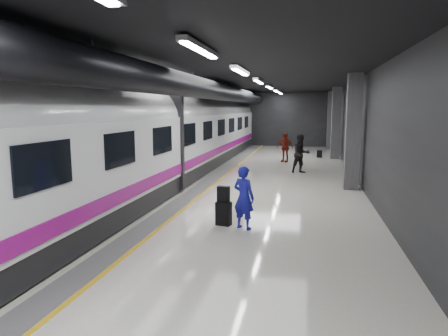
# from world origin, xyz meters

# --- Properties ---
(ground) EXTENTS (40.00, 40.00, 0.00)m
(ground) POSITION_xyz_m (0.00, 0.00, 0.00)
(ground) COLOR white
(ground) RESTS_ON ground
(platform_hall) EXTENTS (10.02, 40.02, 4.51)m
(platform_hall) POSITION_xyz_m (-0.29, 0.96, 3.54)
(platform_hall) COLOR black
(platform_hall) RESTS_ON ground
(train) EXTENTS (3.05, 38.00, 4.05)m
(train) POSITION_xyz_m (-3.25, -0.00, 2.07)
(train) COLOR black
(train) RESTS_ON ground
(traveler_main) EXTENTS (0.73, 0.62, 1.68)m
(traveler_main) POSITION_xyz_m (1.23, -4.12, 0.84)
(traveler_main) COLOR #1A24C6
(traveler_main) RESTS_ON ground
(suitcase_main) EXTENTS (0.44, 0.33, 0.65)m
(suitcase_main) POSITION_xyz_m (0.65, -3.92, 0.32)
(suitcase_main) COLOR black
(suitcase_main) RESTS_ON ground
(shoulder_bag) EXTENTS (0.34, 0.21, 0.43)m
(shoulder_bag) POSITION_xyz_m (0.64, -3.89, 0.86)
(shoulder_bag) COLOR black
(shoulder_bag) RESTS_ON suitcase_main
(traveler_far_a) EXTENTS (1.15, 1.06, 1.91)m
(traveler_far_a) POSITION_xyz_m (2.53, 5.58, 0.96)
(traveler_far_a) COLOR black
(traveler_far_a) RESTS_ON ground
(traveler_far_b) EXTENTS (1.12, 0.82, 1.77)m
(traveler_far_b) POSITION_xyz_m (1.52, 9.66, 0.89)
(traveler_far_b) COLOR maroon
(traveler_far_b) RESTS_ON ground
(suitcase_far) EXTENTS (0.34, 0.24, 0.47)m
(suitcase_far) POSITION_xyz_m (3.61, 12.31, 0.24)
(suitcase_far) COLOR black
(suitcase_far) RESTS_ON ground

